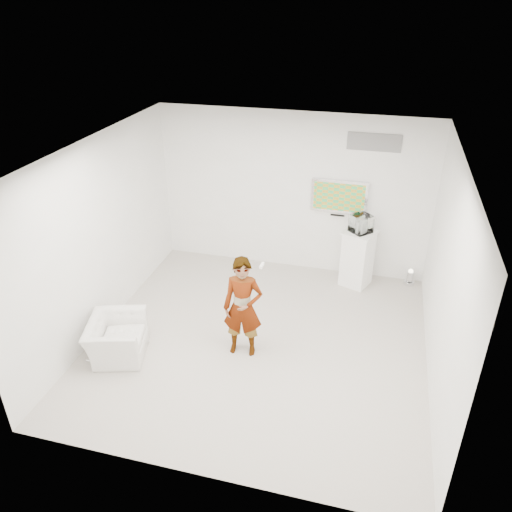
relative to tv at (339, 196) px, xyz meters
The scene contains 10 objects.
room 2.59m from the tv, 109.13° to the right, with size 5.01×5.01×3.00m.
tv is the anchor object (origin of this frame).
logo_decal 1.12m from the tv, ahead, with size 0.90×0.02×0.30m, color slate.
person 3.01m from the tv, 110.47° to the right, with size 0.57×0.38×1.57m, color silver.
armchair 4.48m from the tv, 130.66° to the right, with size 0.89×0.78×0.58m, color silver.
pedestal 1.16m from the tv, 36.81° to the right, with size 0.51×0.51×1.06m, color white.
floor_uplight 1.99m from the tv, ahead, with size 0.19×0.19×0.30m, color silver.
vitrine 0.65m from the tv, 36.81° to the right, with size 0.31×0.31×0.31m, color white.
console 0.67m from the tv, 36.81° to the right, with size 0.05×0.16×0.22m, color white.
wii_remote 2.67m from the tv, 107.10° to the right, with size 0.04×0.15×0.04m, color white.
Camera 1 is at (1.52, -5.97, 4.84)m, focal length 35.00 mm.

